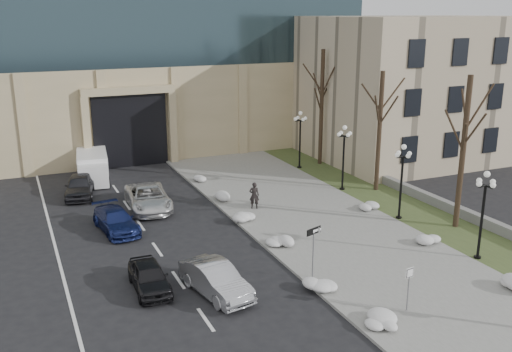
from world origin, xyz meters
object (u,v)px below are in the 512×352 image
at_px(car_a, 149,277).
at_px(lamppost_a, 484,203).
at_px(lamppost_b, 402,172).
at_px(car_b, 216,280).
at_px(one_way_sign, 316,236).
at_px(lamppost_c, 344,149).
at_px(pedestrian, 254,195).
at_px(car_c, 116,221).
at_px(keep_sign, 409,280).
at_px(car_d, 148,197).
at_px(lamppost_d, 300,132).
at_px(box_truck, 93,167).
at_px(car_e, 80,186).

distance_m(car_a, lamppost_a, 16.84).
bearing_deg(lamppost_b, car_b, -161.54).
relative_size(car_b, one_way_sign, 1.66).
bearing_deg(lamppost_c, lamppost_b, -90.00).
bearing_deg(pedestrian, car_c, 24.46).
bearing_deg(keep_sign, lamppost_a, 13.73).
height_order(car_d, lamppost_c, lamppost_c).
relative_size(car_a, pedestrian, 2.18).
distance_m(one_way_sign, keep_sign, 4.88).
bearing_deg(lamppost_c, pedestrian, -170.37).
height_order(lamppost_a, lamppost_d, same).
distance_m(car_d, lamppost_b, 16.11).
bearing_deg(lamppost_c, car_d, 172.55).
distance_m(car_b, pedestrian, 11.59).
distance_m(car_b, lamppost_d, 22.35).
relative_size(car_c, box_truck, 0.69).
distance_m(pedestrian, lamppost_b, 9.33).
xyz_separation_m(car_b, lamppost_d, (13.63, 17.55, 2.35)).
relative_size(keep_sign, lamppost_b, 0.44).
relative_size(car_c, lamppost_b, 0.94).
relative_size(lamppost_b, lamppost_c, 1.00).
bearing_deg(box_truck, car_b, -76.98).
bearing_deg(car_b, lamppost_b, 6.84).
bearing_deg(car_b, lamppost_a, -19.75).
xyz_separation_m(pedestrian, keep_sign, (0.64, -14.66, 0.54)).
height_order(car_e, lamppost_b, lamppost_b).
bearing_deg(car_a, car_d, 78.22).
height_order(keep_sign, lamppost_d, lamppost_d).
bearing_deg(one_way_sign, car_d, 90.72).
height_order(box_truck, lamppost_d, lamppost_d).
relative_size(lamppost_b, lamppost_d, 1.00).
height_order(car_b, box_truck, box_truck).
relative_size(car_d, pedestrian, 3.15).
relative_size(car_c, lamppost_c, 0.94).
distance_m(keep_sign, lamppost_a, 7.56).
xyz_separation_m(car_a, pedestrian, (8.83, 8.15, 0.34)).
distance_m(lamppost_b, lamppost_d, 13.00).
bearing_deg(car_c, one_way_sign, -60.54).
xyz_separation_m(car_c, car_e, (-1.05, 7.64, 0.12)).
distance_m(car_c, lamppost_c, 16.53).
relative_size(car_a, box_truck, 0.59).
bearing_deg(car_b, car_a, 136.62).
distance_m(pedestrian, lamppost_a, 14.05).
height_order(car_c, one_way_sign, one_way_sign).
relative_size(car_a, lamppost_b, 0.80).
xyz_separation_m(car_a, lamppost_c, (16.27, 9.42, 2.42)).
distance_m(car_e, one_way_sign, 19.76).
bearing_deg(car_d, car_b, -85.54).
height_order(car_b, car_e, car_e).
distance_m(car_a, car_e, 15.71).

